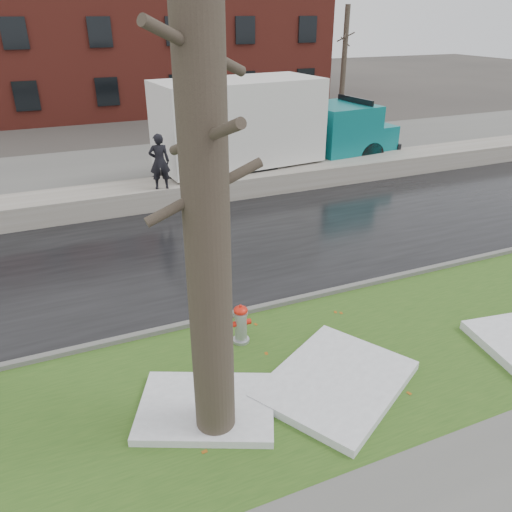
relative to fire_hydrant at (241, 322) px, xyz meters
name	(u,v)px	position (x,y,z in m)	size (l,w,h in m)	color
ground	(297,331)	(1.22, -0.07, -0.49)	(120.00, 120.00, 0.00)	#47423D
verge	(327,365)	(1.22, -1.32, -0.47)	(60.00, 4.50, 0.04)	#2C501A
road	(223,247)	(1.22, 4.43, -0.48)	(60.00, 7.00, 0.03)	black
parking_lot	(155,169)	(1.22, 12.93, -0.48)	(60.00, 9.00, 0.03)	slate
curb	(276,305)	(1.22, 0.93, -0.42)	(60.00, 0.15, 0.14)	slate
snowbank	(182,191)	(1.22, 8.63, -0.12)	(60.00, 1.60, 0.75)	#A39D95
brick_building	(121,29)	(3.22, 29.93, 4.51)	(26.00, 12.00, 10.00)	maroon
bg_tree_right	(344,55)	(17.22, 23.93, 2.84)	(1.40, 1.62, 6.50)	brown
fire_hydrant	(241,322)	(0.00, 0.00, 0.00)	(0.41, 0.36, 0.85)	#A1A2A8
tree	(205,198)	(-1.22, -2.01, 3.39)	(1.59, 1.89, 7.64)	brown
box_truck	(267,127)	(5.04, 9.91, 1.55)	(11.66, 3.56, 3.85)	black
worker	(159,162)	(0.38, 8.03, 1.16)	(0.66, 0.43, 1.81)	black
snow_patch_near	(336,381)	(1.07, -1.88, -0.37)	(2.60, 2.00, 0.16)	white
snow_patch_far	(207,407)	(-1.24, -1.58, -0.38)	(2.20, 1.60, 0.14)	white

